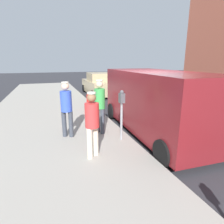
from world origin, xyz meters
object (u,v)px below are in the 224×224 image
at_px(parking_meter_near, 122,107).
at_px(fire_hydrant, 89,101).
at_px(pedestrian_in_red, 92,121).
at_px(pedestrian_in_green, 100,103).
at_px(parked_sedan_behind, 99,85).
at_px(parked_van, 156,101).
at_px(pedestrian_in_blue, 66,106).

distance_m(parking_meter_near, fire_hydrant, 4.08).
bearing_deg(pedestrian_in_red, parking_meter_near, -144.87).
xyz_separation_m(parking_meter_near, pedestrian_in_green, (0.45, -0.76, -0.02)).
distance_m(pedestrian_in_red, parked_sedan_behind, 9.96).
bearing_deg(pedestrian_in_green, parked_van, 173.23).
relative_size(parking_meter_near, fire_hydrant, 1.77).
bearing_deg(fire_hydrant, parked_van, 114.57).
height_order(parked_van, fire_hydrant, parked_van).
relative_size(pedestrian_in_red, parked_sedan_behind, 0.37).
bearing_deg(parking_meter_near, pedestrian_in_blue, -27.24).
distance_m(parked_van, parked_sedan_behind, 8.28).
distance_m(parked_van, fire_hydrant, 3.89).
bearing_deg(fire_hydrant, pedestrian_in_green, 83.83).
distance_m(parked_sedan_behind, fire_hydrant, 5.12).
bearing_deg(parking_meter_near, pedestrian_in_red, 35.13).
xyz_separation_m(parked_sedan_behind, fire_hydrant, (1.86, 4.76, -0.18)).
bearing_deg(pedestrian_in_blue, parked_van, 175.32).
height_order(parked_van, parked_sedan_behind, parked_van).
xyz_separation_m(pedestrian_in_green, fire_hydrant, (-0.35, -3.27, -0.60)).
bearing_deg(pedestrian_in_red, parked_van, -153.51).
distance_m(pedestrian_in_blue, parked_van, 3.02).
xyz_separation_m(pedestrian_in_red, fire_hydrant, (-0.97, -4.78, -0.51)).
height_order(pedestrian_in_red, fire_hydrant, pedestrian_in_red).
relative_size(pedestrian_in_red, pedestrian_in_blue, 0.94).
relative_size(parked_van, parked_sedan_behind, 1.19).
bearing_deg(fire_hydrant, pedestrian_in_blue, 66.64).
relative_size(pedestrian_in_green, pedestrian_in_red, 1.08).
xyz_separation_m(pedestrian_in_green, pedestrian_in_blue, (1.05, -0.01, -0.02)).
xyz_separation_m(pedestrian_in_red, parked_van, (-2.57, -1.28, 0.07)).
height_order(parked_sedan_behind, fire_hydrant, parked_sedan_behind).
relative_size(parking_meter_near, pedestrian_in_blue, 0.88).
relative_size(pedestrian_in_green, fire_hydrant, 2.05).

